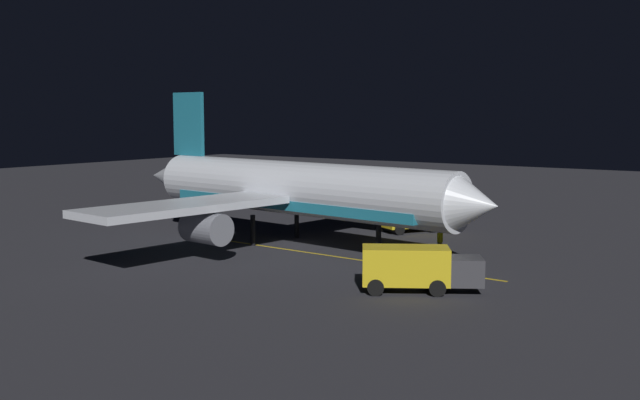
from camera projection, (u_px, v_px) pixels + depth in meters
name	position (u px, v px, depth m)	size (l,w,h in m)	color
ground_plane	(298.00, 246.00, 55.94)	(180.00, 180.00, 0.20)	#29292F
apron_guide_stripe	(326.00, 255.00, 51.95)	(0.24, 26.62, 0.01)	gold
airliner	(292.00, 190.00, 55.85)	(33.81, 34.26, 11.45)	silver
baggage_truck	(417.00, 269.00, 41.11)	(5.19, 6.59, 2.48)	gold
catering_truck	(416.00, 216.00, 62.19)	(6.54, 5.01, 2.47)	gold
ground_crew_worker	(440.00, 242.00, 52.18)	(0.40, 0.40, 1.74)	black
traffic_cone_near_left	(387.00, 263.00, 47.96)	(0.50, 0.50, 0.55)	#EA590F
traffic_cone_near_right	(425.00, 265.00, 47.36)	(0.50, 0.50, 0.55)	#EA590F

